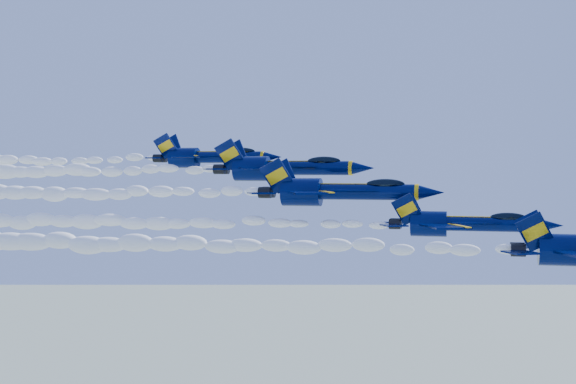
% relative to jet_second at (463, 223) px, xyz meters
% --- Properties ---
extents(smoke_trail_jet_lead, '(55.57, 2.20, 1.98)m').
position_rel_jet_second_xyz_m(smoke_trail_jet_lead, '(-23.64, -9.95, -1.73)').
color(smoke_trail_jet_lead, white).
extents(jet_second, '(16.55, 13.58, 6.15)m').
position_rel_jet_second_xyz_m(jet_second, '(0.00, 0.00, 0.00)').
color(jet_second, '#000A3A').
extents(smoke_trail_jet_second, '(55.57, 2.11, 1.90)m').
position_rel_jet_second_xyz_m(smoke_trail_jet_second, '(-34.86, 0.00, -0.46)').
color(smoke_trail_jet_second, white).
extents(jet_third, '(19.85, 16.29, 7.38)m').
position_rel_jet_second_xyz_m(jet_third, '(-13.15, 3.37, 3.00)').
color(jet_third, '#000A3A').
extents(smoke_trail_jet_third, '(55.57, 2.53, 2.28)m').
position_rel_jet_second_xyz_m(smoke_trail_jet_third, '(-49.42, 3.37, 2.51)').
color(smoke_trail_jet_third, white).
extents(jet_fourth, '(19.99, 16.40, 7.43)m').
position_rel_jet_second_xyz_m(jet_fourth, '(-21.77, 12.79, 5.61)').
color(jet_fourth, '#000A3A').
extents(smoke_trail_jet_fourth, '(55.57, 2.55, 2.29)m').
position_rel_jet_second_xyz_m(smoke_trail_jet_fourth, '(-58.10, 12.79, 5.12)').
color(smoke_trail_jet_fourth, white).
extents(jet_fifth, '(18.02, 14.78, 6.70)m').
position_rel_jet_second_xyz_m(jet_fifth, '(-33.81, 19.15, 7.14)').
color(jet_fifth, '#000A3A').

